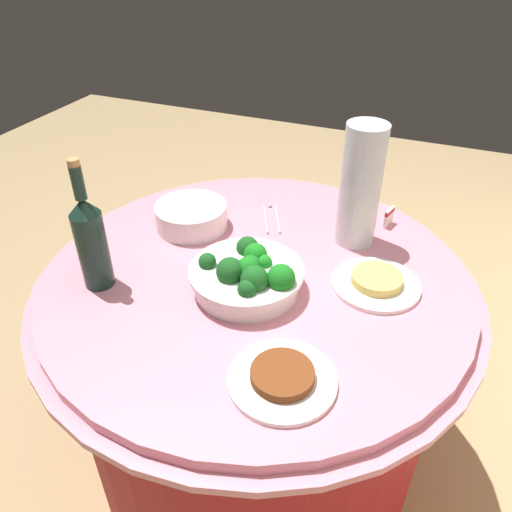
{
  "coord_description": "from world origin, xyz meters",
  "views": [
    {
      "loc": [
        0.96,
        0.39,
        1.52
      ],
      "look_at": [
        0.0,
        0.0,
        0.79
      ],
      "focal_mm": 34.95,
      "sensor_mm": 36.0,
      "label": 1
    }
  ],
  "objects_px": {
    "broccoli_bowl": "(248,276)",
    "wine_bottle": "(91,240)",
    "label_placard_front": "(389,216)",
    "decorative_fruit_vase": "(360,189)",
    "serving_tongs": "(272,218)",
    "plate_stack": "(191,216)",
    "food_plate_noodles": "(376,282)",
    "food_plate_stir_fry": "(282,378)"
  },
  "relations": [
    {
      "from": "broccoli_bowl",
      "to": "food_plate_noodles",
      "type": "xyz_separation_m",
      "value": [
        -0.14,
        0.29,
        -0.03
      ]
    },
    {
      "from": "decorative_fruit_vase",
      "to": "serving_tongs",
      "type": "xyz_separation_m",
      "value": [
        -0.02,
        -0.26,
        -0.16
      ]
    },
    {
      "from": "wine_bottle",
      "to": "label_placard_front",
      "type": "bearing_deg",
      "value": 131.94
    },
    {
      "from": "broccoli_bowl",
      "to": "plate_stack",
      "type": "bearing_deg",
      "value": -128.22
    },
    {
      "from": "wine_bottle",
      "to": "food_plate_stir_fry",
      "type": "bearing_deg",
      "value": 76.61
    },
    {
      "from": "plate_stack",
      "to": "decorative_fruit_vase",
      "type": "distance_m",
      "value": 0.49
    },
    {
      "from": "decorative_fruit_vase",
      "to": "food_plate_noodles",
      "type": "bearing_deg",
      "value": 28.16
    },
    {
      "from": "plate_stack",
      "to": "decorative_fruit_vase",
      "type": "height_order",
      "value": "decorative_fruit_vase"
    },
    {
      "from": "serving_tongs",
      "to": "broccoli_bowl",
      "type": "bearing_deg",
      "value": 11.34
    },
    {
      "from": "decorative_fruit_vase",
      "to": "serving_tongs",
      "type": "bearing_deg",
      "value": -94.42
    },
    {
      "from": "decorative_fruit_vase",
      "to": "label_placard_front",
      "type": "height_order",
      "value": "decorative_fruit_vase"
    },
    {
      "from": "food_plate_stir_fry",
      "to": "label_placard_front",
      "type": "height_order",
      "value": "label_placard_front"
    },
    {
      "from": "plate_stack",
      "to": "decorative_fruit_vase",
      "type": "relative_size",
      "value": 0.62
    },
    {
      "from": "serving_tongs",
      "to": "food_plate_stir_fry",
      "type": "relative_size",
      "value": 0.74
    },
    {
      "from": "plate_stack",
      "to": "serving_tongs",
      "type": "bearing_deg",
      "value": 122.57
    },
    {
      "from": "wine_bottle",
      "to": "plate_stack",
      "type": "bearing_deg",
      "value": 165.74
    },
    {
      "from": "food_plate_stir_fry",
      "to": "food_plate_noodles",
      "type": "relative_size",
      "value": 1.0
    },
    {
      "from": "decorative_fruit_vase",
      "to": "wine_bottle",
      "type": "bearing_deg",
      "value": -51.09
    },
    {
      "from": "broccoli_bowl",
      "to": "decorative_fruit_vase",
      "type": "height_order",
      "value": "decorative_fruit_vase"
    },
    {
      "from": "broccoli_bowl",
      "to": "food_plate_stir_fry",
      "type": "bearing_deg",
      "value": 36.23
    },
    {
      "from": "wine_bottle",
      "to": "serving_tongs",
      "type": "distance_m",
      "value": 0.56
    },
    {
      "from": "plate_stack",
      "to": "food_plate_stir_fry",
      "type": "relative_size",
      "value": 0.95
    },
    {
      "from": "serving_tongs",
      "to": "food_plate_stir_fry",
      "type": "bearing_deg",
      "value": 22.81
    },
    {
      "from": "serving_tongs",
      "to": "food_plate_noodles",
      "type": "height_order",
      "value": "food_plate_noodles"
    },
    {
      "from": "plate_stack",
      "to": "food_plate_noodles",
      "type": "xyz_separation_m",
      "value": [
        0.08,
        0.56,
        -0.02
      ]
    },
    {
      "from": "plate_stack",
      "to": "serving_tongs",
      "type": "xyz_separation_m",
      "value": [
        -0.13,
        0.2,
        -0.03
      ]
    },
    {
      "from": "serving_tongs",
      "to": "food_plate_stir_fry",
      "type": "height_order",
      "value": "food_plate_stir_fry"
    },
    {
      "from": "decorative_fruit_vase",
      "to": "food_plate_stir_fry",
      "type": "height_order",
      "value": "decorative_fruit_vase"
    },
    {
      "from": "broccoli_bowl",
      "to": "plate_stack",
      "type": "relative_size",
      "value": 1.33
    },
    {
      "from": "food_plate_noodles",
      "to": "wine_bottle",
      "type": "bearing_deg",
      "value": -68.72
    },
    {
      "from": "broccoli_bowl",
      "to": "wine_bottle",
      "type": "xyz_separation_m",
      "value": [
        0.12,
        -0.36,
        0.08
      ]
    },
    {
      "from": "food_plate_noodles",
      "to": "food_plate_stir_fry",
      "type": "bearing_deg",
      "value": -16.44
    },
    {
      "from": "decorative_fruit_vase",
      "to": "plate_stack",
      "type": "bearing_deg",
      "value": -76.59
    },
    {
      "from": "plate_stack",
      "to": "wine_bottle",
      "type": "height_order",
      "value": "wine_bottle"
    },
    {
      "from": "food_plate_stir_fry",
      "to": "label_placard_front",
      "type": "distance_m",
      "value": 0.69
    },
    {
      "from": "broccoli_bowl",
      "to": "label_placard_front",
      "type": "xyz_separation_m",
      "value": [
        -0.44,
        0.26,
        -0.01
      ]
    },
    {
      "from": "broccoli_bowl",
      "to": "wine_bottle",
      "type": "bearing_deg",
      "value": -72.05
    },
    {
      "from": "broccoli_bowl",
      "to": "label_placard_front",
      "type": "height_order",
      "value": "broccoli_bowl"
    },
    {
      "from": "plate_stack",
      "to": "wine_bottle",
      "type": "relative_size",
      "value": 0.62
    },
    {
      "from": "broccoli_bowl",
      "to": "wine_bottle",
      "type": "relative_size",
      "value": 0.83
    },
    {
      "from": "broccoli_bowl",
      "to": "food_plate_noodles",
      "type": "height_order",
      "value": "broccoli_bowl"
    },
    {
      "from": "decorative_fruit_vase",
      "to": "serving_tongs",
      "type": "relative_size",
      "value": 2.08
    }
  ]
}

